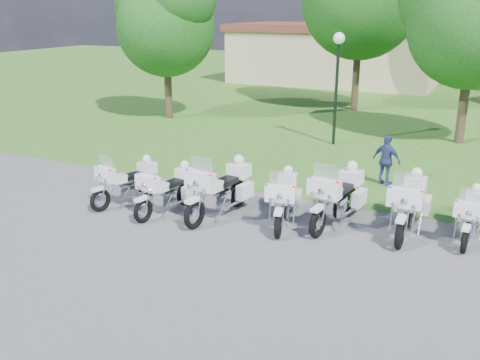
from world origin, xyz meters
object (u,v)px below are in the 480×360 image
at_px(motorcycle_1, 168,189).
at_px(motorcycle_4, 338,196).
at_px(bystander_c, 387,161).
at_px(motorcycle_0, 128,181).
at_px(motorcycle_5, 409,204).
at_px(motorcycle_6, 471,215).
at_px(motorcycle_3, 284,198).
at_px(lamp_post, 338,61).
at_px(motorcycle_2, 221,188).

xyz_separation_m(motorcycle_1, motorcycle_4, (4.28, 1.17, 0.10)).
bearing_deg(bystander_c, motorcycle_1, 65.25).
bearing_deg(motorcycle_0, bystander_c, -127.57).
bearing_deg(motorcycle_5, motorcycle_0, 9.79).
height_order(motorcycle_4, motorcycle_6, motorcycle_4).
height_order(motorcycle_3, motorcycle_5, motorcycle_5).
height_order(motorcycle_6, lamp_post, lamp_post).
height_order(motorcycle_5, motorcycle_6, motorcycle_5).
bearing_deg(motorcycle_5, lamp_post, -61.96).
relative_size(motorcycle_0, motorcycle_2, 0.83).
xyz_separation_m(motorcycle_0, motorcycle_6, (8.75, 1.47, -0.03)).
xyz_separation_m(motorcycle_5, bystander_c, (-1.21, 3.40, 0.06)).
bearing_deg(motorcycle_4, motorcycle_1, 23.78).
xyz_separation_m(motorcycle_1, motorcycle_6, (7.36, 1.59, -0.04)).
height_order(motorcycle_1, motorcycle_6, motorcycle_1).
height_order(motorcycle_5, lamp_post, lamp_post).
bearing_deg(motorcycle_2, motorcycle_5, -159.24).
relative_size(motorcycle_4, lamp_post, 0.60).
bearing_deg(motorcycle_4, lamp_post, -64.80).
bearing_deg(bystander_c, motorcycle_3, 87.80).
distance_m(motorcycle_3, motorcycle_6, 4.41).
xyz_separation_m(motorcycle_0, motorcycle_5, (7.37, 1.25, 0.09)).
bearing_deg(motorcycle_1, motorcycle_0, 4.28).
distance_m(motorcycle_3, lamp_post, 8.96).
distance_m(motorcycle_4, bystander_c, 3.63).
xyz_separation_m(motorcycle_0, lamp_post, (3.28, 8.99, 2.63)).
relative_size(motorcycle_6, lamp_post, 0.50).
distance_m(motorcycle_0, motorcycle_2, 2.79).
bearing_deg(motorcycle_5, motorcycle_2, 12.26).
distance_m(motorcycle_0, motorcycle_4, 5.77).
distance_m(motorcycle_3, bystander_c, 4.50).
distance_m(motorcycle_1, motorcycle_5, 6.14).
bearing_deg(motorcycle_0, motorcycle_1, -169.46).
distance_m(motorcycle_2, lamp_post, 9.09).
height_order(motorcycle_4, motorcycle_5, motorcycle_4).
bearing_deg(motorcycle_3, motorcycle_4, -169.25).
height_order(motorcycle_1, lamp_post, lamp_post).
xyz_separation_m(motorcycle_3, motorcycle_6, (4.30, 0.97, -0.06)).
distance_m(motorcycle_1, motorcycle_3, 3.11).
xyz_separation_m(motorcycle_3, lamp_post, (-1.17, 8.50, 2.59)).
bearing_deg(motorcycle_2, motorcycle_0, 14.13).
distance_m(motorcycle_2, motorcycle_5, 4.70).
bearing_deg(motorcycle_0, motorcycle_5, -154.95).
height_order(motorcycle_0, motorcycle_5, motorcycle_5).
bearing_deg(motorcycle_1, motorcycle_3, -159.53).
height_order(motorcycle_0, motorcycle_2, motorcycle_2).
bearing_deg(bystander_c, motorcycle_2, 72.59).
height_order(motorcycle_1, motorcycle_4, motorcycle_4).
height_order(motorcycle_0, motorcycle_1, motorcycle_1).
height_order(motorcycle_6, bystander_c, bystander_c).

